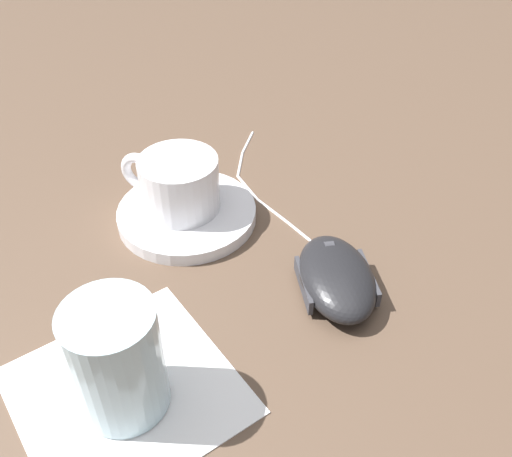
{
  "coord_description": "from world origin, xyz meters",
  "views": [
    {
      "loc": [
        0.35,
        -0.06,
        0.37
      ],
      "look_at": [
        -0.04,
        0.05,
        0.03
      ],
      "focal_mm": 40.0,
      "sensor_mm": 36.0,
      "label": 1
    }
  ],
  "objects_px": {
    "saucer": "(187,214)",
    "computer_mouse": "(336,277)",
    "coffee_cup": "(178,183)",
    "drinking_glass": "(117,360)"
  },
  "relations": [
    {
      "from": "coffee_cup",
      "to": "computer_mouse",
      "type": "relative_size",
      "value": 0.85
    },
    {
      "from": "coffee_cup",
      "to": "drinking_glass",
      "type": "bearing_deg",
      "value": -19.7
    },
    {
      "from": "coffee_cup",
      "to": "saucer",
      "type": "bearing_deg",
      "value": 38.26
    },
    {
      "from": "saucer",
      "to": "computer_mouse",
      "type": "xyz_separation_m",
      "value": [
        0.13,
        0.11,
        0.01
      ]
    },
    {
      "from": "computer_mouse",
      "to": "coffee_cup",
      "type": "bearing_deg",
      "value": -140.66
    },
    {
      "from": "saucer",
      "to": "drinking_glass",
      "type": "xyz_separation_m",
      "value": [
        0.2,
        -0.08,
        0.04
      ]
    },
    {
      "from": "saucer",
      "to": "drinking_glass",
      "type": "distance_m",
      "value": 0.22
    },
    {
      "from": "saucer",
      "to": "computer_mouse",
      "type": "bearing_deg",
      "value": 39.4
    },
    {
      "from": "coffee_cup",
      "to": "drinking_glass",
      "type": "xyz_separation_m",
      "value": [
        0.21,
        -0.07,
        0.01
      ]
    },
    {
      "from": "drinking_glass",
      "to": "computer_mouse",
      "type": "bearing_deg",
      "value": 109.21
    }
  ]
}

